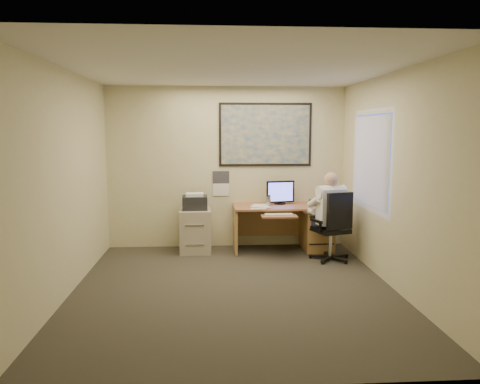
{
  "coord_description": "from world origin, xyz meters",
  "views": [
    {
      "loc": [
        -0.3,
        -5.62,
        1.98
      ],
      "look_at": [
        0.16,
        1.3,
        1.06
      ],
      "focal_mm": 35.0,
      "sensor_mm": 36.0,
      "label": 1
    }
  ],
  "objects": [
    {
      "name": "world_map",
      "position": [
        0.65,
        2.23,
        1.9
      ],
      "size": [
        1.56,
        0.03,
        1.06
      ],
      "primitive_type": "cube",
      "color": "#1E4C93",
      "rests_on": "room_shell"
    },
    {
      "name": "desk",
      "position": [
        1.23,
        1.9,
        0.44
      ],
      "size": [
        1.6,
        0.97,
        1.13
      ],
      "color": "#9D6543",
      "rests_on": "ground"
    },
    {
      "name": "filing_cabinet",
      "position": [
        -0.53,
        1.9,
        0.41
      ],
      "size": [
        0.52,
        0.61,
        0.97
      ],
      "rotation": [
        0.0,
        0.0,
        0.03
      ],
      "color": "#ABA189",
      "rests_on": "ground"
    },
    {
      "name": "person",
      "position": [
        1.55,
        1.29,
        0.67
      ],
      "size": [
        0.74,
        0.91,
        1.35
      ],
      "primitive_type": null,
      "rotation": [
        0.0,
        0.0,
        0.25
      ],
      "color": "white",
      "rests_on": "office_chair"
    },
    {
      "name": "wall_calendar",
      "position": [
        -0.1,
        2.24,
        1.08
      ],
      "size": [
        0.28,
        0.01,
        0.42
      ],
      "primitive_type": "cube",
      "color": "white",
      "rests_on": "room_shell"
    },
    {
      "name": "room_shell",
      "position": [
        0.0,
        0.0,
        1.35
      ],
      "size": [
        4.0,
        4.5,
        2.7
      ],
      "color": "#312F26",
      "rests_on": "ground"
    },
    {
      "name": "window_blinds",
      "position": [
        1.97,
        0.8,
        1.55
      ],
      "size": [
        0.06,
        1.4,
        1.3
      ],
      "primitive_type": null,
      "color": "beige",
      "rests_on": "room_shell"
    },
    {
      "name": "office_chair",
      "position": [
        1.53,
        1.21,
        0.31
      ],
      "size": [
        0.8,
        0.8,
        1.07
      ],
      "rotation": [
        0.0,
        0.0,
        0.32
      ],
      "color": "black",
      "rests_on": "ground"
    }
  ]
}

